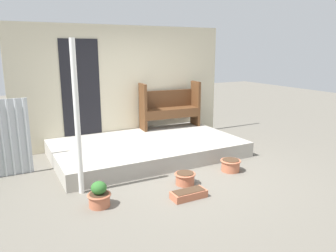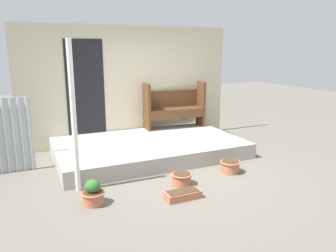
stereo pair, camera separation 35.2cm
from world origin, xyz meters
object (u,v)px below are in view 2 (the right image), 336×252
object	(u,v)px
planter_box_rect	(183,195)
flower_pot_right	(230,166)
support_post	(74,118)
flower_pot_middle	(182,178)
flower_pot_left	(93,194)
bench	(174,105)

from	to	relation	value
planter_box_rect	flower_pot_right	bearing A→B (deg)	25.08
support_post	flower_pot_right	xyz separation A→B (m)	(2.54, -0.34, -1.01)
flower_pot_middle	planter_box_rect	xyz separation A→B (m)	(-0.21, -0.45, -0.05)
flower_pot_right	planter_box_rect	size ratio (longest dim) A/B	0.70
flower_pot_middle	flower_pot_right	xyz separation A→B (m)	(1.01, 0.12, 0.01)
flower_pot_left	planter_box_rect	size ratio (longest dim) A/B	0.70
bench	flower_pot_middle	xyz separation A→B (m)	(-1.06, -2.48, -0.71)
support_post	flower_pot_middle	world-z (taller)	support_post
bench	planter_box_rect	distance (m)	3.27
planter_box_rect	flower_pot_middle	bearing A→B (deg)	65.29
flower_pot_left	planter_box_rect	bearing A→B (deg)	-16.31
planter_box_rect	flower_pot_left	bearing A→B (deg)	163.69
planter_box_rect	bench	bearing A→B (deg)	66.64
bench	flower_pot_left	world-z (taller)	bench
bench	planter_box_rect	world-z (taller)	bench
flower_pot_right	planter_box_rect	distance (m)	1.34
flower_pot_middle	flower_pot_right	size ratio (longest dim) A/B	0.94
bench	planter_box_rect	bearing A→B (deg)	-109.05
bench	flower_pot_left	size ratio (longest dim) A/B	3.95
bench	flower_pot_middle	bearing A→B (deg)	-108.81
planter_box_rect	support_post	bearing A→B (deg)	145.69
support_post	flower_pot_middle	xyz separation A→B (m)	(1.53, -0.46, -1.02)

